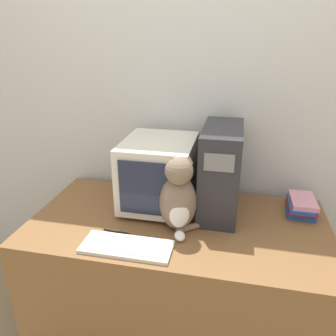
# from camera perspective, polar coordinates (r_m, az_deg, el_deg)

# --- Properties ---
(wall_back) EXTENTS (7.00, 0.05, 2.50)m
(wall_back) POSITION_cam_1_polar(r_m,az_deg,el_deg) (1.99, 4.41, 10.91)
(wall_back) COLOR silver
(wall_back) RESTS_ON ground_plane
(desk) EXTENTS (1.56, 0.80, 0.73)m
(desk) POSITION_cam_1_polar(r_m,az_deg,el_deg) (1.97, 1.61, -18.25)
(desk) COLOR brown
(desk) RESTS_ON ground_plane
(crt_monitor) EXTENTS (0.38, 0.44, 0.39)m
(crt_monitor) POSITION_cam_1_polar(r_m,az_deg,el_deg) (1.81, -1.58, -0.89)
(crt_monitor) COLOR beige
(crt_monitor) RESTS_ON desk
(computer_tower) EXTENTS (0.20, 0.45, 0.48)m
(computer_tower) POSITION_cam_1_polar(r_m,az_deg,el_deg) (1.77, 9.14, -0.44)
(computer_tower) COLOR #28282D
(computer_tower) RESTS_ON desk
(keyboard) EXTENTS (0.42, 0.17, 0.02)m
(keyboard) POSITION_cam_1_polar(r_m,az_deg,el_deg) (1.56, -7.20, -13.44)
(keyboard) COLOR silver
(keyboard) RESTS_ON desk
(cat) EXTENTS (0.28, 0.25, 0.40)m
(cat) POSITION_cam_1_polar(r_m,az_deg,el_deg) (1.60, 1.85, -5.23)
(cat) COLOR #7A6651
(cat) RESTS_ON desk
(book_stack) EXTENTS (0.16, 0.22, 0.09)m
(book_stack) POSITION_cam_1_polar(r_m,az_deg,el_deg) (1.94, 22.21, -6.16)
(book_stack) COLOR #234793
(book_stack) RESTS_ON desk
(pen) EXTENTS (0.14, 0.02, 0.01)m
(pen) POSITION_cam_1_polar(r_m,az_deg,el_deg) (1.68, -9.00, -10.86)
(pen) COLOR black
(pen) RESTS_ON desk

